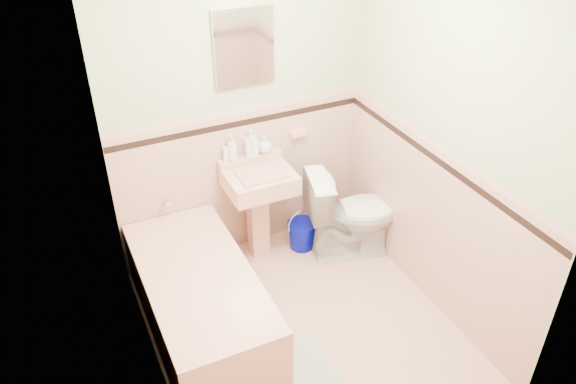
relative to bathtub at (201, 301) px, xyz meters
name	(u,v)px	position (x,y,z in m)	size (l,w,h in m)	color
floor	(303,328)	(0.63, -0.33, -0.23)	(2.20, 2.20, 0.00)	#E1A793
wall_back	(239,106)	(0.63, 0.77, 1.02)	(2.50, 2.50, 0.00)	beige
wall_front	(419,296)	(0.63, -1.43, 1.02)	(2.50, 2.50, 0.00)	beige
wall_left	(136,220)	(-0.37, -0.33, 1.02)	(2.50, 2.50, 0.00)	beige
wall_right	(443,143)	(1.63, -0.33, 1.02)	(2.50, 2.50, 0.00)	beige
wainscot_back	(243,182)	(0.63, 0.76, 0.38)	(2.00, 2.00, 0.00)	#E4AD98
wainscot_left	(154,309)	(-0.36, -0.33, 0.38)	(2.20, 2.20, 0.00)	#E4AD98
wainscot_right	(428,224)	(1.62, -0.33, 0.38)	(2.20, 2.20, 0.00)	#E4AD98
accent_back	(240,123)	(0.63, 0.75, 0.90)	(2.00, 2.00, 0.00)	black
accent_front	(413,314)	(0.63, -1.41, 0.90)	(2.00, 2.00, 0.00)	black
accent_left	(143,239)	(-0.35, -0.33, 0.89)	(2.20, 2.20, 0.00)	black
accent_right	(438,161)	(1.61, -0.33, 0.89)	(2.20, 2.20, 0.00)	black
cap_back	(240,111)	(0.63, 0.75, 0.99)	(2.00, 2.00, 0.00)	#E1A597
cap_front	(416,298)	(0.63, -1.41, 0.99)	(2.00, 2.00, 0.00)	#E1A597
cap_left	(140,224)	(-0.35, -0.33, 1.00)	(2.20, 2.20, 0.00)	#E1A597
cap_right	(440,148)	(1.61, -0.33, 1.00)	(2.20, 2.20, 0.00)	#E1A597
bathtub	(201,301)	(0.00, 0.00, 0.00)	(0.70, 1.50, 0.45)	#DC9C86
tub_faucet	(166,200)	(0.00, 0.72, 0.41)	(0.04, 0.04, 0.12)	silver
sink	(261,216)	(0.68, 0.53, 0.17)	(0.51, 0.48, 0.80)	#DC9C86
sink_faucet	(252,147)	(0.68, 0.67, 0.72)	(0.02, 0.02, 0.10)	silver
medicine_cabinet	(244,47)	(0.68, 0.74, 1.47)	(0.44, 0.04, 0.55)	white
soap_dish	(298,133)	(1.10, 0.73, 0.72)	(0.13, 0.08, 0.04)	#DC9C86
soap_bottle_left	(232,148)	(0.54, 0.71, 0.73)	(0.08, 0.08, 0.20)	#B2B2B2
soap_bottle_mid	(251,143)	(0.69, 0.71, 0.74)	(0.10, 0.10, 0.22)	#B2B2B2
soap_bottle_right	(265,144)	(0.80, 0.71, 0.70)	(0.11, 0.11, 0.14)	#B2B2B2
tube	(226,154)	(0.48, 0.71, 0.69)	(0.04, 0.04, 0.12)	white
toilet	(353,213)	(1.37, 0.28, 0.16)	(0.43, 0.75, 0.76)	white
bucket	(302,235)	(1.03, 0.50, -0.10)	(0.24, 0.24, 0.24)	#00069E
bath_mat	(276,382)	(0.26, -0.68, -0.21)	(0.78, 0.52, 0.03)	gray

